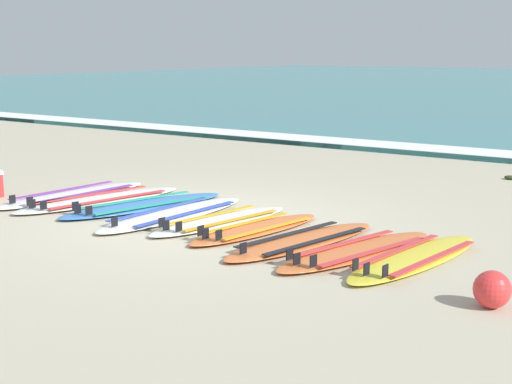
% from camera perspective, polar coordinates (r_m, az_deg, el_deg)
% --- Properties ---
extents(ground_plane, '(80.00, 80.00, 0.00)m').
position_cam_1_polar(ground_plane, '(9.20, -4.62, -2.14)').
color(ground_plane, '#B7AD93').
extents(wave_foam_strip, '(80.00, 1.04, 0.11)m').
position_cam_1_polar(wave_foam_strip, '(15.42, 12.72, 3.11)').
color(wave_foam_strip, white).
rests_on(wave_foam_strip, ground).
extents(surfboard_0, '(0.79, 2.54, 0.18)m').
position_cam_1_polar(surfboard_0, '(10.87, -13.67, -0.20)').
color(surfboard_0, white).
rests_on(surfboard_0, ground).
extents(surfboard_1, '(1.13, 2.64, 0.18)m').
position_cam_1_polar(surfboard_1, '(10.43, -11.72, -0.58)').
color(surfboard_1, white).
rests_on(surfboard_1, ground).
extents(surfboard_2, '(1.19, 2.54, 0.18)m').
position_cam_1_polar(surfboard_2, '(9.96, -8.49, -1.00)').
color(surfboard_2, '#3875CC').
rests_on(surfboard_2, ground).
extents(surfboard_3, '(0.71, 2.53, 0.18)m').
position_cam_1_polar(surfboard_3, '(9.39, -6.27, -1.68)').
color(surfboard_3, white).
rests_on(surfboard_3, ground).
extents(surfboard_4, '(0.87, 2.20, 0.18)m').
position_cam_1_polar(surfboard_4, '(8.98, -2.72, -2.20)').
color(surfboard_4, silver).
rests_on(surfboard_4, ground).
extents(surfboard_5, '(0.79, 2.09, 0.18)m').
position_cam_1_polar(surfboard_5, '(8.58, 0.01, -2.81)').
color(surfboard_5, orange).
rests_on(surfboard_5, ground).
extents(surfboard_6, '(0.96, 2.33, 0.18)m').
position_cam_1_polar(surfboard_6, '(8.07, 3.53, -3.71)').
color(surfboard_6, orange).
rests_on(surfboard_6, ground).
extents(surfboard_7, '(1.06, 2.33, 0.18)m').
position_cam_1_polar(surfboard_7, '(7.73, 7.70, -4.45)').
color(surfboard_7, orange).
rests_on(surfboard_7, ground).
extents(surfboard_8, '(0.80, 2.32, 0.18)m').
position_cam_1_polar(surfboard_8, '(7.58, 11.95, -4.90)').
color(surfboard_8, yellow).
rests_on(surfboard_8, ground).
extents(beach_ball, '(0.31, 0.31, 0.31)m').
position_cam_1_polar(beach_ball, '(6.39, 17.45, -7.05)').
color(beach_ball, red).
rests_on(beach_ball, ground).
extents(seaweed_clump_near_shoreline, '(0.18, 0.15, 0.06)m').
position_cam_1_polar(seaweed_clump_near_shoreline, '(12.66, 18.69, 1.05)').
color(seaweed_clump_near_shoreline, '#2D381E').
rests_on(seaweed_clump_near_shoreline, ground).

